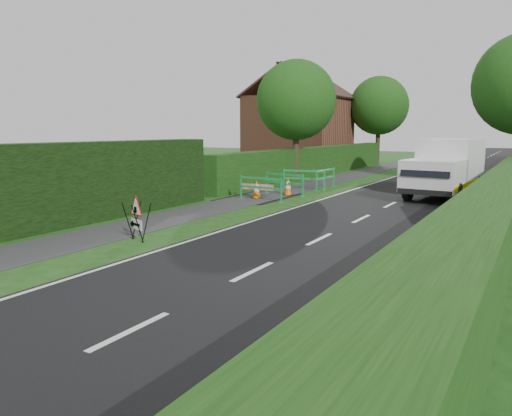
% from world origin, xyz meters
% --- Properties ---
extents(ground, '(120.00, 120.00, 0.00)m').
position_xyz_m(ground, '(0.00, 0.00, 0.00)').
color(ground, '#1B4012').
rests_on(ground, ground).
extents(road_surface, '(6.00, 90.00, 0.02)m').
position_xyz_m(road_surface, '(2.50, 35.00, 0.00)').
color(road_surface, black).
rests_on(road_surface, ground).
extents(footpath, '(2.00, 90.00, 0.02)m').
position_xyz_m(footpath, '(-3.00, 35.00, 0.01)').
color(footpath, '#2D2D30').
rests_on(footpath, ground).
extents(hedge_west_far, '(1.00, 24.00, 1.80)m').
position_xyz_m(hedge_west_far, '(-5.00, 22.00, 0.00)').
color(hedge_west_far, '#14380F').
rests_on(hedge_west_far, ground).
extents(house_west, '(7.50, 7.40, 7.88)m').
position_xyz_m(house_west, '(-10.00, 30.00, 2.90)').
color(house_west, brown).
rests_on(house_west, ground).
extents(tree_nw, '(4.40, 4.40, 6.70)m').
position_xyz_m(tree_nw, '(-4.60, 18.00, 4.48)').
color(tree_nw, '#2D2116').
rests_on(tree_nw, ground).
extents(tree_fw, '(4.80, 4.80, 7.24)m').
position_xyz_m(tree_fw, '(-4.60, 34.00, 4.83)').
color(tree_fw, '#2D2116').
rests_on(tree_fw, ground).
extents(triangle_sign, '(0.88, 0.88, 1.01)m').
position_xyz_m(triangle_sign, '(-1.57, 1.97, 0.70)').
color(triangle_sign, black).
rests_on(triangle_sign, ground).
extents(works_van, '(2.64, 5.63, 2.49)m').
position_xyz_m(works_van, '(3.90, 14.98, 1.32)').
color(works_van, silver).
rests_on(works_van, ground).
extents(traffic_cone_0, '(0.38, 0.38, 0.79)m').
position_xyz_m(traffic_cone_0, '(5.23, 11.81, 0.39)').
color(traffic_cone_0, black).
rests_on(traffic_cone_0, ground).
extents(traffic_cone_1, '(0.38, 0.38, 0.79)m').
position_xyz_m(traffic_cone_1, '(4.95, 13.02, 0.39)').
color(traffic_cone_1, black).
rests_on(traffic_cone_1, ground).
extents(traffic_cone_2, '(0.38, 0.38, 0.79)m').
position_xyz_m(traffic_cone_2, '(5.28, 15.53, 0.39)').
color(traffic_cone_2, black).
rests_on(traffic_cone_2, ground).
extents(traffic_cone_3, '(0.38, 0.38, 0.79)m').
position_xyz_m(traffic_cone_3, '(-2.88, 10.57, 0.39)').
color(traffic_cone_3, black).
rests_on(traffic_cone_3, ground).
extents(traffic_cone_4, '(0.38, 0.38, 0.79)m').
position_xyz_m(traffic_cone_4, '(-2.19, 12.16, 0.39)').
color(traffic_cone_4, black).
rests_on(traffic_cone_4, ground).
extents(ped_barrier_0, '(2.08, 0.55, 1.00)m').
position_xyz_m(ped_barrier_0, '(-2.42, 10.07, 0.63)').
color(ped_barrier_0, '#1A8F41').
rests_on(ped_barrier_0, ground).
extents(ped_barrier_1, '(2.09, 0.73, 1.00)m').
position_xyz_m(ped_barrier_1, '(-2.38, 12.15, 0.63)').
color(ped_barrier_1, '#1A8F41').
rests_on(ped_barrier_1, ground).
extents(ped_barrier_2, '(2.09, 0.71, 1.00)m').
position_xyz_m(ped_barrier_2, '(-2.43, 14.36, 0.63)').
color(ped_barrier_2, '#1A8F41').
rests_on(ped_barrier_2, ground).
extents(ped_barrier_3, '(0.44, 2.07, 1.00)m').
position_xyz_m(ped_barrier_3, '(-1.64, 15.18, 0.63)').
color(ped_barrier_3, '#1A8F41').
rests_on(ped_barrier_3, ground).
extents(redwhite_plank, '(1.50, 0.14, 0.25)m').
position_xyz_m(redwhite_plank, '(-3.05, 10.95, 0.00)').
color(redwhite_plank, red).
rests_on(redwhite_plank, ground).
extents(hatchback_car, '(2.29, 4.23, 1.37)m').
position_xyz_m(hatchback_car, '(1.38, 25.63, 0.68)').
color(hatchback_car, silver).
rests_on(hatchback_car, ground).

